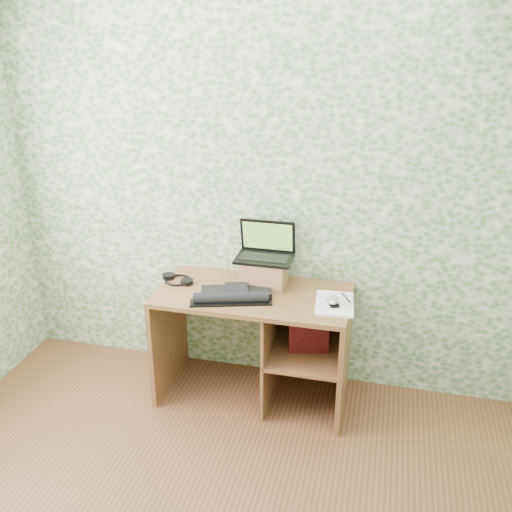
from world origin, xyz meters
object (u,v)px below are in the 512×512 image
(laptop, at_px, (266,249))
(notepad, at_px, (335,304))
(desk, at_px, (266,330))
(keyboard, at_px, (234,295))
(riser, at_px, (264,272))

(laptop, xyz_separation_m, notepad, (0.47, -0.23, -0.22))
(desk, xyz_separation_m, keyboard, (-0.17, -0.13, 0.29))
(keyboard, relative_size, notepad, 1.57)
(desk, xyz_separation_m, laptop, (-0.04, 0.15, 0.49))
(desk, distance_m, keyboard, 0.36)
(laptop, bearing_deg, desk, -74.45)
(riser, bearing_deg, notepad, -21.61)
(riser, xyz_separation_m, keyboard, (-0.13, -0.24, -0.06))
(laptop, height_order, keyboard, laptop)
(desk, height_order, riser, riser)
(laptop, xyz_separation_m, keyboard, (-0.13, -0.28, -0.20))
(riser, relative_size, notepad, 0.88)
(riser, relative_size, laptop, 0.79)
(laptop, height_order, notepad, laptop)
(laptop, distance_m, notepad, 0.57)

